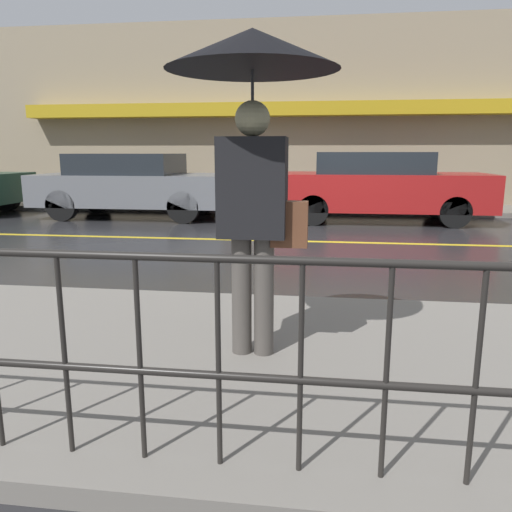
# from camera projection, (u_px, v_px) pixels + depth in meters

# --- Properties ---
(ground_plane) EXTENTS (80.00, 80.00, 0.00)m
(ground_plane) POSITION_uv_depth(u_px,v_px,m) (329.00, 242.00, 8.40)
(ground_plane) COLOR #262628
(sidewalk_near) EXTENTS (28.00, 2.96, 0.11)m
(sidewalk_near) POSITION_uv_depth(u_px,v_px,m) (334.00, 367.00, 3.38)
(sidewalk_near) COLOR slate
(sidewalk_near) RESTS_ON ground_plane
(sidewalk_far) EXTENTS (28.00, 1.91, 0.11)m
(sidewalk_far) POSITION_uv_depth(u_px,v_px,m) (327.00, 209.00, 12.89)
(sidewalk_far) COLOR slate
(sidewalk_far) RESTS_ON ground_plane
(lane_marking) EXTENTS (25.20, 0.12, 0.01)m
(lane_marking) POSITION_uv_depth(u_px,v_px,m) (329.00, 242.00, 8.40)
(lane_marking) COLOR gold
(lane_marking) RESTS_ON ground_plane
(building_storefront) EXTENTS (28.00, 0.85, 4.94)m
(building_storefront) POSITION_uv_depth(u_px,v_px,m) (330.00, 115.00, 13.44)
(building_storefront) COLOR gray
(building_storefront) RESTS_ON ground_plane
(railing_foreground) EXTENTS (12.00, 0.04, 0.96)m
(railing_foreground) POSITION_uv_depth(u_px,v_px,m) (344.00, 342.00, 2.05)
(railing_foreground) COLOR black
(railing_foreground) RESTS_ON sidewalk_near
(pedestrian) EXTENTS (1.10, 1.10, 2.12)m
(pedestrian) POSITION_uv_depth(u_px,v_px,m) (253.00, 99.00, 3.14)
(pedestrian) COLOR #4C4742
(pedestrian) RESTS_ON sidewalk_near
(car_grey) EXTENTS (4.42, 1.94, 1.45)m
(car_grey) POSITION_uv_depth(u_px,v_px,m) (134.00, 184.00, 11.49)
(car_grey) COLOR slate
(car_grey) RESTS_ON ground_plane
(car_red) EXTENTS (4.53, 1.78, 1.49)m
(car_red) POSITION_uv_depth(u_px,v_px,m) (378.00, 186.00, 10.76)
(car_red) COLOR maroon
(car_red) RESTS_ON ground_plane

